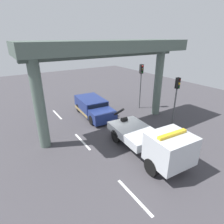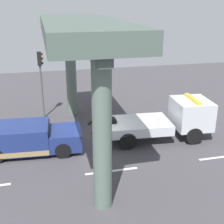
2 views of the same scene
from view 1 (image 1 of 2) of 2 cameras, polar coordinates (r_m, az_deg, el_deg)
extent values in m
cube|color=#423F44|center=(15.17, 1.22, -6.10)|extent=(60.00, 40.00, 0.10)
cube|color=silver|center=(19.01, -16.66, -0.77)|extent=(2.60, 0.16, 0.01)
cube|color=silver|center=(13.91, -9.17, -9.04)|extent=(2.60, 0.16, 0.01)
cube|color=silver|center=(9.87, 6.85, -24.66)|extent=(2.60, 0.16, 0.01)
cube|color=silver|center=(13.19, 7.02, -6.16)|extent=(4.00, 2.66, 0.55)
cube|color=silver|center=(10.80, 17.63, -10.79)|extent=(2.20, 2.44, 1.65)
cube|color=black|center=(10.28, 20.33, -10.61)|extent=(0.21, 2.21, 0.66)
cube|color=#196B9E|center=(13.90, 11.06, -5.23)|extent=(3.64, 0.27, 0.20)
cylinder|color=black|center=(14.51, 2.13, -0.01)|extent=(1.42, 0.28, 1.07)
cylinder|color=black|center=(14.02, 3.81, -2.39)|extent=(0.39, 0.47, 0.36)
cube|color=yellow|center=(10.35, 18.22, -6.59)|extent=(0.37, 1.93, 0.16)
cylinder|color=black|center=(12.12, 19.92, -12.70)|extent=(1.02, 0.39, 1.00)
cylinder|color=black|center=(10.86, 12.23, -16.31)|extent=(1.02, 0.39, 1.00)
cylinder|color=black|center=(14.49, 8.53, -5.37)|extent=(1.02, 0.39, 1.00)
cylinder|color=black|center=(13.45, 1.37, -7.45)|extent=(1.02, 0.39, 1.00)
cube|color=navy|center=(18.39, -6.58, 2.31)|extent=(3.60, 2.43, 1.35)
cube|color=navy|center=(16.26, -2.99, -1.11)|extent=(1.87, 2.23, 0.95)
cube|color=black|center=(16.78, -4.30, 1.46)|extent=(0.19, 1.94, 0.59)
cube|color=#9E8451|center=(18.56, -6.51, 0.87)|extent=(3.62, 2.45, 0.28)
cylinder|color=black|center=(16.90, -0.28, -1.19)|extent=(0.86, 0.34, 0.84)
cylinder|color=black|center=(16.15, -6.27, -2.51)|extent=(0.86, 0.34, 0.84)
cylinder|color=black|center=(19.73, -5.02, 2.29)|extent=(0.86, 0.34, 0.84)
cylinder|color=black|center=(19.09, -10.28, 1.30)|extent=(0.86, 0.34, 0.84)
cylinder|color=#596B60|center=(18.05, 14.10, 8.56)|extent=(0.73, 0.73, 6.13)
cylinder|color=#596B60|center=(12.81, -21.62, 1.96)|extent=(0.73, 0.73, 6.13)
cube|color=#4B5B52|center=(14.11, -0.79, 19.76)|extent=(3.60, 12.80, 0.82)
cube|color=#3E4A43|center=(14.15, -0.78, 17.37)|extent=(0.50, 12.40, 0.36)
cylinder|color=#515456|center=(19.56, 8.72, 6.38)|extent=(0.12, 0.12, 3.72)
cube|color=black|center=(19.06, 9.13, 13.06)|extent=(0.28, 0.32, 0.90)
sphere|color=red|center=(18.90, 9.52, 13.88)|extent=(0.18, 0.18, 0.18)
sphere|color=#3A2D06|center=(18.94, 9.46, 12.99)|extent=(0.18, 0.18, 0.18)
sphere|color=black|center=(18.99, 9.40, 12.09)|extent=(0.18, 0.18, 0.18)
cylinder|color=#515456|center=(16.73, 18.81, 1.65)|extent=(0.12, 0.12, 3.19)
cube|color=black|center=(16.16, 19.72, 8.44)|extent=(0.28, 0.32, 0.90)
sphere|color=#360605|center=(16.00, 20.31, 9.34)|extent=(0.18, 0.18, 0.18)
sphere|color=gold|center=(16.06, 20.16, 8.31)|extent=(0.18, 0.18, 0.18)
sphere|color=black|center=(16.13, 20.02, 7.28)|extent=(0.18, 0.18, 0.18)
cone|color=orange|center=(15.71, 5.96, -3.53)|extent=(0.53, 0.53, 0.70)
cube|color=black|center=(15.86, 5.91, -4.61)|extent=(0.58, 0.58, 0.03)
camera|label=2|loc=(16.03, -65.04, 12.28)|focal=48.36mm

